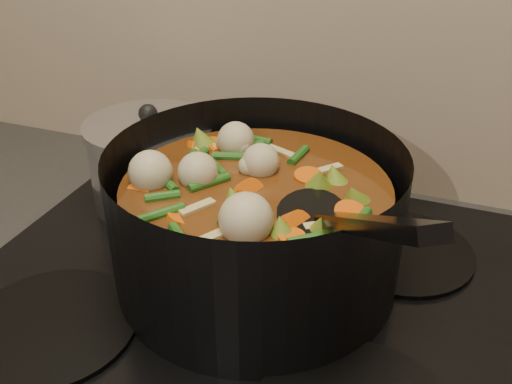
% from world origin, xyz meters
% --- Properties ---
extents(stovetop, '(0.62, 0.54, 0.03)m').
position_xyz_m(stovetop, '(0.00, 1.93, 0.92)').
color(stovetop, black).
rests_on(stovetop, counter).
extents(stockpot, '(0.41, 0.42, 0.24)m').
position_xyz_m(stockpot, '(0.01, 1.96, 1.00)').
color(stockpot, black).
rests_on(stockpot, stovetop).
extents(saucepan, '(0.18, 0.18, 0.14)m').
position_xyz_m(saucepan, '(-0.18, 2.07, 0.99)').
color(saucepan, silver).
rests_on(saucepan, stovetop).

